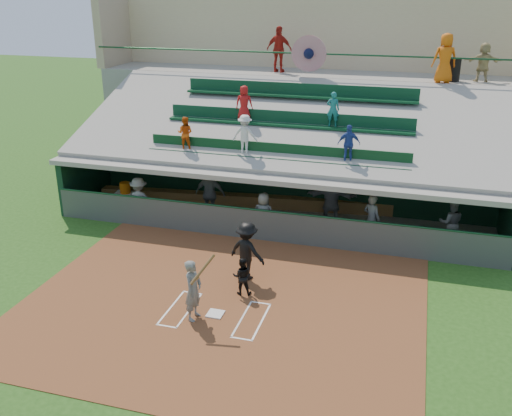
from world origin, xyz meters
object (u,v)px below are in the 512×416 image
(home_plate, at_px, (215,314))
(water_cooler, at_px, (125,188))
(batter_at_plate, at_px, (193,290))
(catcher, at_px, (242,276))
(trash_bin, at_px, (453,70))
(white_table, at_px, (126,201))

(home_plate, distance_m, water_cooler, 8.67)
(home_plate, bearing_deg, water_cooler, 133.79)
(batter_at_plate, xyz_separation_m, catcher, (0.83, 1.59, -0.29))
(home_plate, height_order, water_cooler, water_cooler)
(home_plate, distance_m, trash_bin, 14.86)
(home_plate, relative_size, white_table, 0.53)
(white_table, bearing_deg, catcher, -46.20)
(white_table, relative_size, water_cooler, 1.96)
(batter_at_plate, height_order, white_table, batter_at_plate)
(batter_at_plate, bearing_deg, water_cooler, 130.01)
(trash_bin, bearing_deg, catcher, -115.74)
(home_plate, bearing_deg, trash_bin, 65.16)
(home_plate, bearing_deg, white_table, 133.91)
(batter_at_plate, distance_m, trash_bin, 15.07)
(batter_at_plate, bearing_deg, trash_bin, 64.02)
(white_table, bearing_deg, trash_bin, 20.44)
(home_plate, xyz_separation_m, water_cooler, (-5.97, 6.22, 0.92))
(home_plate, relative_size, water_cooler, 1.04)
(batter_at_plate, relative_size, water_cooler, 4.74)
(batter_at_plate, distance_m, water_cooler, 8.55)
(catcher, bearing_deg, white_table, -51.93)
(batter_at_plate, relative_size, trash_bin, 2.13)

